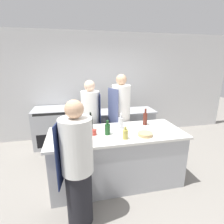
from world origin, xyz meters
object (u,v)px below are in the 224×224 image
oven_range (54,127)px  chef_at_pass_far (121,119)px  bottle_wine (91,123)px  bottle_water (121,123)px  bowl_prep_small (72,135)px  bottle_sauce (107,129)px  cup (94,132)px  bottle_vinegar (145,118)px  chef_at_prep_near (77,166)px  bottle_olive_oil (83,130)px  bottle_cooking_oil (125,134)px  chef_at_stove (91,122)px  bowl_mixing_large (145,134)px  stockpot (122,107)px

oven_range → chef_at_pass_far: size_ratio=0.52×
bottle_wine → bottle_water: 0.52m
bowl_prep_small → bottle_sauce: bearing=-2.6°
oven_range → cup: 1.98m
chef_at_pass_far → bottle_sauce: 0.86m
chef_at_pass_far → bottle_vinegar: bearing=-162.6°
chef_at_prep_near → bottle_wine: bearing=-6.7°
oven_range → bottle_wine: 1.82m
bottle_water → bowl_prep_small: 0.86m
bottle_olive_oil → cup: size_ratio=2.96×
chef_at_prep_near → chef_at_pass_far: size_ratio=0.91×
bottle_cooking_oil → bottle_water: bottle_water is taller
bottle_cooking_oil → cup: bearing=150.9°
chef_at_prep_near → bottle_cooking_oil: 0.87m
bottle_cooking_oil → bottle_sauce: 0.32m
chef_at_stove → bottle_olive_oil: size_ratio=6.29×
bowl_mixing_large → cup: size_ratio=2.52×
bowl_prep_small → bottle_cooking_oil: bearing=-17.4°
oven_range → bottle_water: (1.30, -1.56, 0.55)m
chef_at_prep_near → bowl_mixing_large: (1.07, 0.47, 0.13)m
bottle_olive_oil → bottle_water: size_ratio=1.00×
bottle_wine → bowl_prep_small: bearing=-147.1°
bowl_mixing_large → cup: 0.82m
oven_range → chef_at_prep_near: size_ratio=0.58×
chef_at_stove → cup: size_ratio=18.59×
chef_at_stove → bowl_prep_small: bearing=-20.5°
bottle_wine → bottle_water: bottle_wine is taller
bottle_olive_oil → bottle_cooking_oil: 0.67m
bottle_vinegar → bowl_mixing_large: size_ratio=1.32×
bottle_sauce → cup: size_ratio=2.58×
chef_at_stove → chef_at_pass_far: bearing=83.8°
chef_at_prep_near → cup: chef_at_prep_near is taller
bottle_cooking_oil → bottle_vinegar: bearing=44.1°
bottle_sauce → chef_at_stove: bearing=102.1°
bottle_wine → stockpot: (0.82, 1.00, -0.02)m
bowl_mixing_large → bottle_vinegar: bearing=67.8°
cup → bowl_mixing_large: bearing=-14.9°
oven_range → bowl_mixing_large: 2.56m
chef_at_stove → bowl_mixing_large: size_ratio=7.37×
oven_range → bottle_wine: (0.78, -1.54, 0.57)m
chef_at_stove → bottle_cooking_oil: (0.41, -1.07, 0.14)m
bottle_cooking_oil → bottle_sauce: size_ratio=0.83×
bowl_mixing_large → bottle_olive_oil: bearing=168.2°
bottle_vinegar → bottle_water: size_ratio=1.13×
chef_at_stove → bottle_vinegar: 1.11m
chef_at_prep_near → bowl_prep_small: (-0.06, 0.68, 0.13)m
bottle_vinegar → bowl_mixing_large: (-0.20, -0.48, -0.09)m
oven_range → bottle_vinegar: bearing=-39.5°
bottle_cooking_oil → bottle_olive_oil: bearing=158.9°
bottle_olive_oil → bottle_water: 0.70m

